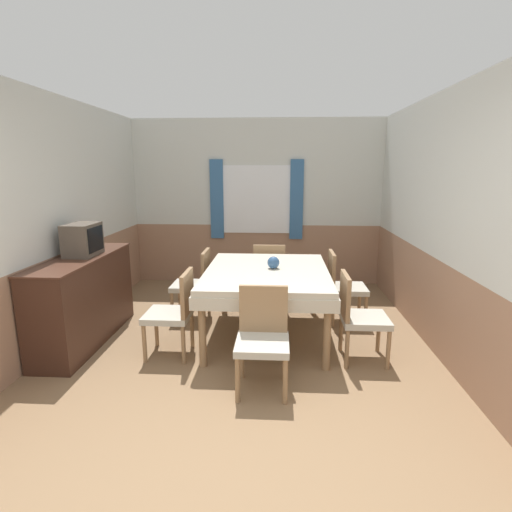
# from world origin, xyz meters

# --- Properties ---
(ground_plane) EXTENTS (16.00, 16.00, 0.00)m
(ground_plane) POSITION_xyz_m (0.00, 0.00, 0.00)
(ground_plane) COLOR #846647
(wall_back) EXTENTS (4.31, 0.10, 2.60)m
(wall_back) POSITION_xyz_m (-0.00, 4.39, 1.30)
(wall_back) COLOR silver
(wall_back) RESTS_ON ground_plane
(wall_left) EXTENTS (0.05, 4.76, 2.60)m
(wall_left) POSITION_xyz_m (-1.98, 2.18, 1.30)
(wall_left) COLOR silver
(wall_left) RESTS_ON ground_plane
(wall_right) EXTENTS (0.05, 4.76, 2.60)m
(wall_right) POSITION_xyz_m (1.98, 2.18, 1.30)
(wall_right) COLOR silver
(wall_right) RESTS_ON ground_plane
(dining_table) EXTENTS (1.35, 1.66, 0.77)m
(dining_table) POSITION_xyz_m (0.24, 2.19, 0.67)
(dining_table) COLOR beige
(dining_table) RESTS_ON ground_plane
(chair_left_near) EXTENTS (0.44, 0.44, 0.87)m
(chair_left_near) POSITION_xyz_m (-0.66, 1.68, 0.47)
(chair_left_near) COLOR #93704C
(chair_left_near) RESTS_ON ground_plane
(chair_head_near) EXTENTS (0.44, 0.44, 0.87)m
(chair_head_near) POSITION_xyz_m (0.24, 1.13, 0.47)
(chair_head_near) COLOR #93704C
(chair_head_near) RESTS_ON ground_plane
(chair_head_window) EXTENTS (0.44, 0.44, 0.87)m
(chair_head_window) POSITION_xyz_m (0.24, 3.24, 0.47)
(chair_head_window) COLOR #93704C
(chair_head_window) RESTS_ON ground_plane
(chair_left_far) EXTENTS (0.44, 0.44, 0.87)m
(chair_left_far) POSITION_xyz_m (-0.66, 2.69, 0.47)
(chair_left_far) COLOR #93704C
(chair_left_far) RESTS_ON ground_plane
(chair_right_far) EXTENTS (0.44, 0.44, 0.87)m
(chair_right_far) POSITION_xyz_m (1.14, 2.69, 0.47)
(chair_right_far) COLOR #93704C
(chair_right_far) RESTS_ON ground_plane
(chair_right_near) EXTENTS (0.44, 0.44, 0.87)m
(chair_right_near) POSITION_xyz_m (1.14, 1.68, 0.47)
(chair_right_near) COLOR #93704C
(chair_right_near) RESTS_ON ground_plane
(sideboard) EXTENTS (0.46, 1.61, 0.94)m
(sideboard) POSITION_xyz_m (-1.72, 1.96, 0.48)
(sideboard) COLOR #3D2319
(sideboard) RESTS_ON ground_plane
(tv) EXTENTS (0.29, 0.41, 0.34)m
(tv) POSITION_xyz_m (-1.71, 2.04, 1.11)
(tv) COLOR #51473D
(tv) RESTS_ON sideboard
(vase) EXTENTS (0.13, 0.13, 0.13)m
(vase) POSITION_xyz_m (0.31, 2.24, 0.84)
(vase) COLOR #335684
(vase) RESTS_ON dining_table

